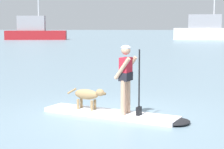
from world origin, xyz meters
TOP-DOWN VIEW (x-y plane):
  - ground_plane at (0.00, 0.00)m, footprint 400.00×400.00m
  - paddleboard at (0.21, -0.10)m, footprint 3.69×2.21m
  - person_paddler at (0.40, -0.18)m, footprint 0.68×0.60m
  - dog at (-0.57, 0.26)m, footprint 1.06×0.54m
  - moored_boat_port at (-14.97, 52.14)m, footprint 9.76×3.36m
  - moored_boat_outer at (12.83, 53.61)m, footprint 11.71×5.16m

SIDE VIEW (x-z plane):
  - ground_plane at x=0.00m, z-range 0.00..0.00m
  - paddleboard at x=0.21m, z-range 0.00..0.10m
  - dog at x=-0.57m, z-range 0.19..0.74m
  - person_paddler at x=0.40m, z-range 0.23..1.88m
  - moored_boat_port at x=-14.97m, z-range -3.88..6.73m
  - moored_boat_outer at x=12.83m, z-range -4.44..7.46m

